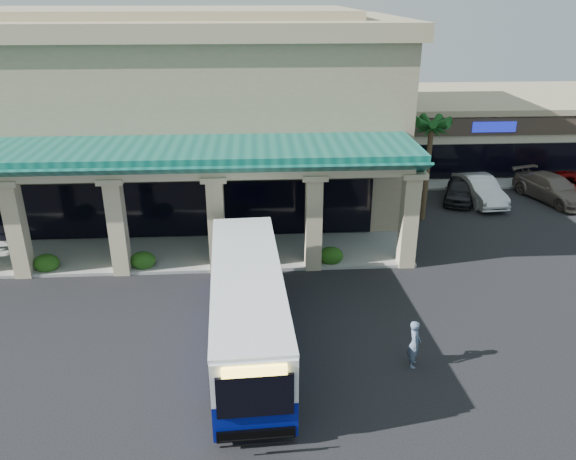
{
  "coord_description": "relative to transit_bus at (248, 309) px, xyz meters",
  "views": [
    {
      "loc": [
        -1.11,
        -18.82,
        12.31
      ],
      "look_at": [
        0.28,
        4.72,
        2.2
      ],
      "focal_mm": 35.0,
      "sensor_mm": 36.0,
      "label": 1
    }
  ],
  "objects": [
    {
      "name": "car_white",
      "position": [
        14.36,
        14.65,
        -0.72
      ],
      "size": [
        2.11,
        5.07,
        1.63
      ],
      "primitive_type": "imported",
      "rotation": [
        0.0,
        0.0,
        0.08
      ],
      "color": "silver",
      "rests_on": "ground"
    },
    {
      "name": "broadleaf_tree",
      "position": [
        9.04,
        20.0,
        0.87
      ],
      "size": [
        2.6,
        2.6,
        4.81
      ],
      "primitive_type": null,
      "color": "#1D4710",
      "rests_on": "ground"
    },
    {
      "name": "strip_mall",
      "position": [
        19.54,
        25.0,
        0.91
      ],
      "size": [
        22.5,
        12.5,
        4.9
      ],
      "primitive_type": null,
      "color": "beige",
      "rests_on": "ground"
    },
    {
      "name": "main_building",
      "position": [
        -6.46,
        17.0,
        4.14
      ],
      "size": [
        30.8,
        14.8,
        11.35
      ],
      "primitive_type": null,
      "color": "tan",
      "rests_on": "ground"
    },
    {
      "name": "ground",
      "position": [
        1.54,
        1.0,
        -1.54
      ],
      "size": [
        110.0,
        110.0,
        0.0
      ],
      "primitive_type": "plane",
      "color": "black"
    },
    {
      "name": "car_red",
      "position": [
        19.06,
        14.68,
        -0.74
      ],
      "size": [
        3.79,
        5.9,
        1.59
      ],
      "primitive_type": "imported",
      "rotation": [
        0.0,
        0.0,
        0.31
      ],
      "color": "#6E6056",
      "rests_on": "ground"
    },
    {
      "name": "palm_1",
      "position": [
        11.04,
        15.0,
        1.36
      ],
      "size": [
        2.4,
        2.4,
        5.8
      ],
      "primitive_type": null,
      "color": "#103E14",
      "rests_on": "ground"
    },
    {
      "name": "car_silver",
      "position": [
        13.2,
        14.94,
        -0.82
      ],
      "size": [
        3.19,
        4.55,
        1.44
      ],
      "primitive_type": "imported",
      "rotation": [
        0.0,
        0.0,
        -0.39
      ],
      "color": "black",
      "rests_on": "ground"
    },
    {
      "name": "transit_bus",
      "position": [
        0.0,
        0.0,
        0.0
      ],
      "size": [
        3.09,
        11.13,
        3.08
      ],
      "primitive_type": null,
      "rotation": [
        0.0,
        0.0,
        0.05
      ],
      "color": "#061183",
      "rests_on": "ground"
    },
    {
      "name": "palm_0",
      "position": [
        10.04,
        12.0,
        1.76
      ],
      "size": [
        2.4,
        2.4,
        6.6
      ],
      "primitive_type": null,
      "color": "#103E14",
      "rests_on": "ground"
    },
    {
      "name": "arcade",
      "position": [
        -6.46,
        7.8,
        1.31
      ],
      "size": [
        30.0,
        6.2,
        5.7
      ],
      "primitive_type": null,
      "color": "#0E544B",
      "rests_on": "ground"
    },
    {
      "name": "pedestrian",
      "position": [
        5.83,
        -1.62,
        -0.64
      ],
      "size": [
        0.58,
        0.74,
        1.8
      ],
      "primitive_type": "imported",
      "rotation": [
        0.0,
        0.0,
        1.31
      ],
      "color": "slate",
      "rests_on": "ground"
    }
  ]
}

